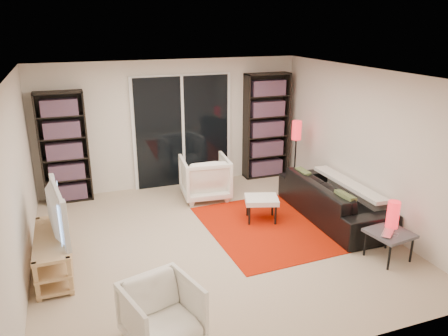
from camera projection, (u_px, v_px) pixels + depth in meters
The scene contains 20 objects.
floor at pixel (215, 240), 6.41m from camera, with size 5.00×5.00×0.00m, color #C4AA8D.
wall_back at pixel (172, 124), 8.25m from camera, with size 5.00×0.02×2.40m, color silver.
wall_front at pixel (307, 246), 3.80m from camera, with size 5.00×0.02×2.40m, color silver.
wall_left at pixel (17, 185), 5.21m from camera, with size 0.02×5.00×2.40m, color silver.
wall_right at pixel (365, 146), 6.84m from camera, with size 0.02×5.00×2.40m, color silver.
ceiling at pixel (214, 75), 5.64m from camera, with size 5.00×5.00×0.02m, color white.
sliding_door at pixel (183, 132), 8.33m from camera, with size 1.92×0.08×2.16m.
bookshelf_left at pixel (64, 148), 7.54m from camera, with size 0.80×0.30×1.95m.
bookshelf_right at pixel (266, 126), 8.76m from camera, with size 0.90×0.30×2.10m.
tv_stand at pixel (54, 253), 5.55m from camera, with size 0.42×1.32×0.50m.
tv at pixel (50, 212), 5.38m from camera, with size 1.11×0.15×0.64m, color black.
rug at pixel (265, 228), 6.79m from camera, with size 1.69×2.28×0.01m, color #BA1A04.
sofa at pixel (333, 199), 7.05m from camera, with size 2.22×0.87×0.65m, color black.
armchair_back at pixel (205, 177), 7.85m from camera, with size 0.82×0.84×0.77m, color white.
armchair_front at pixel (162, 313), 4.31m from camera, with size 0.68×0.70×0.64m, color white.
ottoman at pixel (261, 201), 6.94m from camera, with size 0.62×0.56×0.40m.
side_table at pixel (390, 235), 5.81m from camera, with size 0.59×0.59×0.40m.
laptop at pixel (391, 234), 5.71m from camera, with size 0.30×0.19×0.02m, color silver.
table_lamp at pixel (393, 214), 5.88m from camera, with size 0.17×0.17×0.37m, color red.
floor_lamp at pixel (296, 138), 8.16m from camera, with size 0.20×0.20×1.30m.
Camera 1 is at (-1.84, -5.42, 3.07)m, focal length 35.00 mm.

